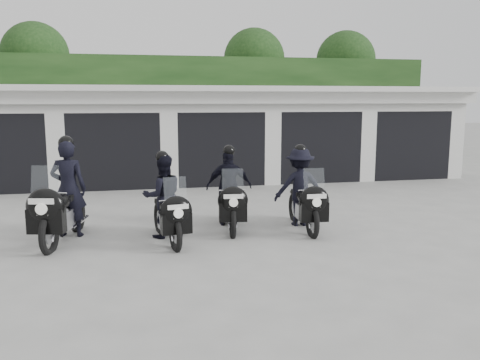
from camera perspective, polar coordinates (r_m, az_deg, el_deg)
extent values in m
plane|color=#9F9F9A|center=(9.96, 3.39, -5.98)|extent=(80.00, 80.00, 0.00)
cube|color=silver|center=(18.00, -3.71, 5.30)|extent=(16.00, 6.00, 2.80)
cube|color=silver|center=(17.76, -3.66, 10.02)|extent=(16.40, 6.80, 0.16)
cube|color=silver|center=(14.75, -1.93, 9.33)|extent=(16.40, 0.12, 0.40)
cube|color=black|center=(15.18, -2.03, -0.27)|extent=(16.00, 0.06, 0.24)
cube|color=black|center=(16.46, -24.66, 3.08)|extent=(2.60, 2.60, 2.20)
cube|color=silver|center=(15.12, -19.86, 4.05)|extent=(0.50, 0.50, 2.80)
cube|color=black|center=(16.06, -13.80, 3.52)|extent=(2.60, 2.60, 2.20)
cube|color=silver|center=(14.94, -14.13, 8.49)|extent=(2.60, 0.50, 0.60)
cube|color=silver|center=(15.01, -8.03, 4.47)|extent=(0.50, 0.50, 2.80)
cube|color=black|center=(16.25, -2.79, 3.83)|extent=(2.60, 2.60, 2.20)
cube|color=silver|center=(15.14, -2.20, 8.76)|extent=(2.60, 0.50, 0.60)
cube|color=silver|center=(15.52, 3.50, 4.69)|extent=(0.50, 0.50, 2.80)
cube|color=black|center=(17.01, 7.60, 4.00)|extent=(2.60, 2.60, 2.20)
cube|color=silver|center=(15.96, 8.97, 8.67)|extent=(2.60, 0.50, 0.60)
cube|color=silver|center=(16.61, 13.90, 4.73)|extent=(0.50, 0.50, 2.80)
cube|color=black|center=(18.27, 16.83, 4.04)|extent=(2.60, 2.60, 2.20)
cube|color=silver|center=(17.30, 18.72, 8.33)|extent=(2.60, 0.50, 0.60)
cube|color=silver|center=(18.17, 22.78, 4.64)|extent=(0.50, 0.50, 2.80)
cube|color=black|center=(21.93, -5.23, 7.92)|extent=(20.00, 2.00, 4.30)
sphere|color=black|center=(23.68, -22.00, 12.84)|extent=(2.80, 2.80, 2.80)
cylinder|color=black|center=(23.63, -21.60, 6.19)|extent=(0.24, 0.24, 3.30)
sphere|color=black|center=(24.00, 1.59, 13.43)|extent=(2.80, 2.80, 2.80)
cylinder|color=black|center=(23.95, 1.56, 6.85)|extent=(0.24, 0.24, 3.30)
sphere|color=black|center=(25.42, 11.77, 13.00)|extent=(2.80, 2.80, 2.80)
cylinder|color=black|center=(25.37, 11.57, 6.80)|extent=(0.24, 0.24, 3.30)
torus|color=black|center=(9.24, -20.64, -5.69)|extent=(0.27, 0.77, 0.76)
torus|color=black|center=(10.62, -17.80, -3.66)|extent=(0.27, 0.77, 0.76)
cube|color=#B5B5BA|center=(9.93, -19.10, -4.17)|extent=(0.38, 0.62, 0.33)
cube|color=black|center=(9.94, -19.09, -5.13)|extent=(0.36, 1.35, 0.06)
ellipsoid|color=black|center=(9.69, -19.55, -2.36)|extent=(0.46, 0.66, 0.30)
cube|color=black|center=(10.10, -18.71, -1.74)|extent=(0.38, 0.62, 0.10)
ellipsoid|color=black|center=(9.05, -21.00, -2.81)|extent=(0.71, 0.47, 0.63)
cube|color=black|center=(9.10, -20.91, -4.29)|extent=(0.64, 0.35, 0.42)
cube|color=#B2BFC6|center=(9.01, -21.08, -0.17)|extent=(0.47, 0.21, 0.53)
cylinder|color=silver|center=(9.21, -20.60, -1.40)|extent=(0.58, 0.15, 0.03)
cube|color=white|center=(8.87, -21.45, -2.25)|extent=(0.41, 0.10, 0.09)
cube|color=white|center=(8.93, -21.31, -3.40)|extent=(0.19, 0.05, 0.10)
imported|color=black|center=(10.10, -18.72, -0.92)|extent=(0.74, 0.57, 1.83)
sphere|color=black|center=(9.99, -18.97, 3.94)|extent=(0.28, 0.28, 0.28)
torus|color=black|center=(8.87, -7.25, -6.08)|extent=(0.20, 0.66, 0.65)
torus|color=black|center=(10.09, -9.05, -4.26)|extent=(0.20, 0.66, 0.65)
cube|color=#B5B5BA|center=(9.48, -8.24, -4.72)|extent=(0.31, 0.52, 0.29)
cube|color=black|center=(9.50, -8.20, -5.58)|extent=(0.26, 1.16, 0.05)
ellipsoid|color=black|center=(9.26, -8.07, -3.10)|extent=(0.37, 0.56, 0.26)
cube|color=black|center=(9.63, -8.60, -2.54)|extent=(0.31, 0.52, 0.09)
ellipsoid|color=black|center=(8.70, -7.19, -3.52)|extent=(0.60, 0.38, 0.54)
cube|color=black|center=(8.75, -7.17, -4.84)|extent=(0.54, 0.28, 0.36)
cube|color=#B2BFC6|center=(8.65, -7.28, -1.17)|extent=(0.41, 0.17, 0.46)
cylinder|color=silver|center=(8.84, -7.50, -2.26)|extent=(0.50, 0.11, 0.03)
cube|color=white|center=(8.53, -6.96, -3.03)|extent=(0.36, 0.07, 0.08)
cube|color=white|center=(8.59, -6.98, -4.04)|extent=(0.16, 0.04, 0.09)
imported|color=black|center=(9.62, -8.64, -1.80)|extent=(0.85, 0.71, 1.57)
sphere|color=black|center=(9.51, -8.75, 2.56)|extent=(0.24, 0.24, 0.24)
torus|color=black|center=(9.65, -0.84, -4.74)|extent=(0.17, 0.67, 0.66)
torus|color=black|center=(10.92, -1.38, -3.10)|extent=(0.17, 0.67, 0.66)
cube|color=#B5B5BA|center=(10.28, -1.14, -3.50)|extent=(0.29, 0.52, 0.29)
cube|color=black|center=(10.30, -1.13, -4.31)|extent=(0.21, 1.18, 0.05)
ellipsoid|color=black|center=(10.07, -1.08, -1.98)|extent=(0.35, 0.55, 0.26)
cube|color=black|center=(10.45, -1.24, -1.47)|extent=(0.29, 0.52, 0.09)
ellipsoid|color=black|center=(9.48, -0.81, -2.34)|extent=(0.60, 0.36, 0.55)
cube|color=black|center=(9.53, -0.81, -3.57)|extent=(0.55, 0.26, 0.36)
cube|color=#B2BFC6|center=(9.44, -0.83, -0.14)|extent=(0.41, 0.15, 0.46)
cylinder|color=silver|center=(9.63, -0.90, -1.17)|extent=(0.51, 0.08, 0.03)
cube|color=white|center=(9.31, -0.74, -1.87)|extent=(0.36, 0.05, 0.08)
cube|color=white|center=(9.37, -0.75, -2.82)|extent=(0.16, 0.03, 0.09)
imported|color=black|center=(10.44, -1.25, -0.78)|extent=(0.99, 0.63, 1.59)
sphere|color=black|center=(10.34, -1.26, 3.30)|extent=(0.25, 0.25, 0.25)
torus|color=black|center=(9.72, 8.14, -4.71)|extent=(0.13, 0.67, 0.67)
torus|color=black|center=(10.95, 6.12, -3.10)|extent=(0.13, 0.67, 0.67)
cube|color=#B5B5BA|center=(10.33, 7.04, -3.49)|extent=(0.26, 0.52, 0.29)
cube|color=black|center=(10.35, 7.06, -4.30)|extent=(0.13, 1.19, 0.06)
ellipsoid|color=black|center=(10.12, 7.32, -1.96)|extent=(0.32, 0.54, 0.26)
cube|color=black|center=(10.49, 6.72, -1.45)|extent=(0.26, 0.52, 0.09)
ellipsoid|color=black|center=(9.55, 8.32, -2.30)|extent=(0.59, 0.33, 0.55)
cube|color=black|center=(9.60, 8.29, -3.54)|extent=(0.54, 0.23, 0.37)
cube|color=#B2BFC6|center=(9.51, 8.32, -0.11)|extent=(0.41, 0.13, 0.47)
cylinder|color=silver|center=(9.70, 8.03, -1.14)|extent=(0.51, 0.05, 0.03)
cube|color=white|center=(9.39, 8.62, -1.83)|extent=(0.37, 0.03, 0.08)
cube|color=white|center=(9.45, 8.54, -2.78)|extent=(0.17, 0.02, 0.09)
imported|color=black|center=(10.49, 6.71, -0.76)|extent=(1.07, 0.59, 1.61)
sphere|color=black|center=(10.39, 6.79, 3.35)|extent=(0.25, 0.25, 0.25)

